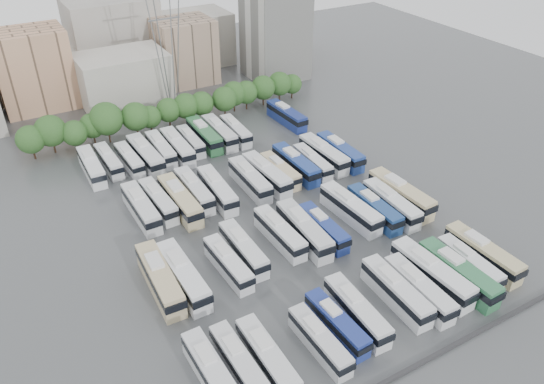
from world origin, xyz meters
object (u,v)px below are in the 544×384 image
bus_r0_s8 (396,291)px  bus_r2_s1 (141,207)px  bus_r3_s1 (109,160)px  bus_r3_s2 (129,159)px  bus_r0_s11 (458,273)px  bus_r0_s13 (483,253)px  bus_r3_s13 (286,115)px  bus_r2_s2 (158,201)px  bus_r1_s0 (160,279)px  bus_r1_s4 (243,249)px  bus_r1_s3 (228,263)px  bus_r2_s5 (217,189)px  electricity_pylon (165,30)px  bus_r2_s8 (267,174)px  bus_r3_s3 (146,155)px  bus_r2_s9 (280,170)px  bus_r2_s7 (250,179)px  bus_r3_s9 (236,131)px  bus_r0_s10 (432,273)px  bus_r0_s1 (239,362)px  bus_r3_s0 (91,166)px  bus_r3_s6 (191,141)px  bus_r3_s7 (204,135)px  bus_r2_s12 (324,154)px  bus_r2_s11 (312,162)px  bus_r1_s8 (323,227)px  bus_r0_s5 (337,323)px  bus_r0_s4 (320,341)px  bus_r3_s8 (219,132)px  bus_r3_s5 (178,147)px  bus_r1_s6 (280,233)px  bus_r2_s10 (296,164)px  bus_r1_s12 (391,204)px  bus_r0_s9 (419,289)px  bus_r1_s7 (304,230)px  bus_r1_s1 (183,275)px  bus_r1_s11 (374,208)px  bus_r0_s2 (268,358)px  apartment_tower (275,27)px  bus_r0_s0 (212,372)px

bus_r0_s8 → bus_r2_s1: 42.67m
bus_r3_s1 → bus_r3_s2: bearing=-24.5°
bus_r0_s11 → bus_r0_s13: size_ratio=1.04×
bus_r3_s1 → bus_r3_s13: 39.49m
bus_r3_s2 → bus_r2_s2: bearing=-92.4°
bus_r1_s0 → bus_r3_s2: size_ratio=1.23×
bus_r1_s4 → bus_r1_s3: bearing=-151.8°
bus_r1_s4 → bus_r2_s5: bus_r2_s5 is taller
electricity_pylon → bus_r1_s0: (-23.25, -55.67, -16.56)m
bus_r2_s8 → bus_r3_s3: size_ratio=0.97×
bus_r2_s9 → bus_r2_s7: bearing=-178.1°
bus_r3_s9 → bus_r2_s8: bearing=-97.1°
bus_r1_s0 → bus_r0_s10: bearing=-26.3°
electricity_pylon → bus_r3_s1: 32.49m
bus_r0_s1 → bus_r3_s0: (-3.48, 53.36, 0.19)m
electricity_pylon → bus_r3_s6: 25.88m
bus_r1_s0 → bus_r3_s7: bus_r1_s0 is taller
bus_r2_s7 → bus_r2_s12: bearing=5.1°
bus_r0_s1 → bus_r2_s11: 47.87m
bus_r3_s2 → bus_r3_s6: 13.10m
bus_r1_s8 → bus_r3_s2: 41.28m
bus_r0_s11 → bus_r3_s2: 62.05m
bus_r0_s5 → bus_r3_s6: bus_r0_s5 is taller
bus_r0_s4 → bus_r3_s9: size_ratio=0.93×
bus_r2_s2 → bus_r3_s8: bus_r3_s8 is taller
bus_r0_s8 → bus_r3_s7: 54.89m
bus_r0_s13 → bus_r3_s3: bearing=120.9°
bus_r1_s4 → bus_r2_s7: (9.91, 16.63, 0.12)m
bus_r2_s11 → bus_r3_s3: bearing=148.5°
bus_r3_s5 → bus_r1_s6: bearing=-83.4°
bus_r2_s7 → bus_r3_s0: 29.90m
bus_r2_s10 → bus_r1_s12: bearing=-71.0°
bus_r0_s4 → bus_r0_s9: 16.38m
bus_r0_s11 → bus_r3_s3: size_ratio=0.97×
bus_r1_s3 → bus_r1_s7: bearing=2.1°
bus_r1_s1 → bus_r1_s11: 33.30m
bus_r3_s7 → electricity_pylon: bearing=89.2°
bus_r0_s2 → bus_r3_s7: (16.59, 55.75, 0.19)m
bus_r2_s2 → bus_r0_s2: bearing=-92.9°
apartment_tower → bus_r3_s0: apartment_tower is taller
electricity_pylon → bus_r3_s1: bearing=-136.8°
bus_r2_s12 → bus_r3_s5: bus_r2_s12 is taller
bus_r3_s8 → bus_r3_s6: bearing=-178.0°
bus_r0_s2 → bus_r1_s6: bus_r1_s6 is taller
bus_r1_s3 → bus_r0_s0: bearing=-123.6°
bus_r2_s11 → bus_r3_s5: 26.87m
bus_r1_s0 → bus_r1_s11: (36.27, -1.09, -0.24)m
apartment_tower → bus_r2_s11: size_ratio=2.31×
bus_r3_s2 → bus_r2_s10: bearing=-36.0°
bus_r0_s9 → bus_r3_s3: (-19.70, 53.62, 0.20)m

